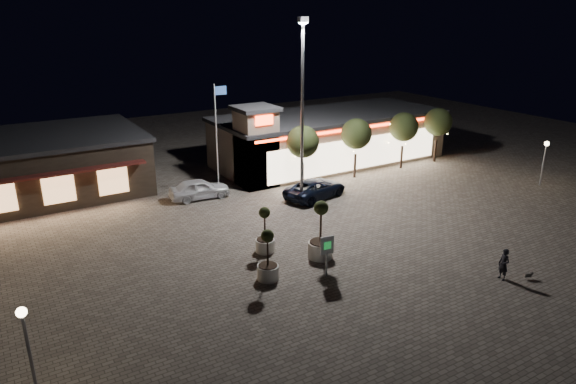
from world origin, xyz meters
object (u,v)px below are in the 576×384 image
white_sedan (200,189)px  planter_mid (268,264)px  planter_left (265,238)px  pickup_truck (316,188)px  valet_sign (327,249)px  pedestrian (504,264)px

white_sedan → planter_mid: 12.89m
white_sedan → planter_left: size_ratio=1.62×
planter_mid → pickup_truck: bearing=44.9°
valet_sign → planter_mid: bearing=153.9°
pedestrian → valet_sign: valet_sign is taller
pickup_truck → white_sedan: (-7.20, 4.12, 0.03)m
pedestrian → valet_sign: 8.81m
planter_left → valet_sign: (1.27, -4.13, 0.73)m
pickup_truck → valet_sign: 11.70m
planter_left → valet_sign: 4.38m
pickup_truck → planter_mid: 12.29m
pickup_truck → pedestrian: size_ratio=3.05×
white_sedan → valet_sign: 14.17m
planter_left → pickup_truck: bearing=38.6°
pedestrian → planter_mid: (-10.02, 6.07, 0.01)m
planter_mid → valet_sign: planter_mid is taller
planter_left → planter_mid: size_ratio=0.98×
planter_mid → white_sedan: bearing=83.3°
pedestrian → valet_sign: size_ratio=0.74×
pickup_truck → planter_left: bearing=113.7°
pedestrian → planter_left: (-8.64, 8.91, -0.00)m
planter_left → white_sedan: bearing=89.3°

